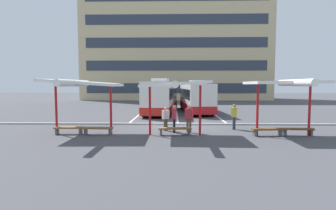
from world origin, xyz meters
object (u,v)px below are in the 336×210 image
(bench_3, at_px, (268,130))
(bench_0, at_px, (69,129))
(coach_bus_1, at_px, (196,98))
(bench_2, at_px, (175,129))
(waiting_passenger_2, at_px, (189,117))
(waiting_passenger_3, at_px, (174,117))
(waiting_shelter_2, at_px, (286,84))
(bench_4, at_px, (298,130))
(bench_1, at_px, (98,129))
(waiting_shelter_1, at_px, (175,85))
(waiting_passenger_0, at_px, (234,115))
(waiting_shelter_0, at_px, (81,84))
(coach_bus_0, at_px, (162,97))
(waiting_passenger_1, at_px, (166,117))

(bench_3, bearing_deg, bench_0, 178.84)
(coach_bus_1, relative_size, bench_2, 5.17)
(waiting_passenger_2, distance_m, waiting_passenger_3, 0.93)
(waiting_shelter_2, relative_size, bench_4, 2.77)
(waiting_shelter_2, bearing_deg, bench_1, 178.06)
(bench_0, xyz_separation_m, waiting_passenger_3, (6.38, 0.70, 0.68))
(waiting_shelter_1, bearing_deg, waiting_passenger_2, 52.45)
(waiting_shelter_2, bearing_deg, waiting_passenger_0, 134.05)
(waiting_shelter_1, relative_size, waiting_passenger_0, 2.88)
(coach_bus_1, relative_size, waiting_shelter_0, 1.99)
(bench_0, relative_size, waiting_passenger_0, 1.02)
(bench_0, relative_size, bench_4, 0.97)
(bench_4, bearing_deg, waiting_passenger_3, 173.45)
(coach_bus_0, height_order, bench_2, coach_bus_0)
(bench_0, xyz_separation_m, waiting_passenger_0, (10.38, 1.98, 0.65))
(waiting_shelter_2, bearing_deg, waiting_shelter_0, 178.76)
(coach_bus_0, xyz_separation_m, bench_4, (8.63, -13.40, -1.36))
(bench_0, bearing_deg, coach_bus_1, 56.89)
(bench_1, relative_size, bench_2, 0.91)
(coach_bus_1, height_order, waiting_passenger_2, coach_bus_1)
(coach_bus_1, height_order, waiting_shelter_2, coach_bus_1)
(waiting_shelter_0, relative_size, waiting_passenger_1, 3.36)
(coach_bus_0, distance_m, waiting_passenger_3, 12.66)
(coach_bus_1, distance_m, waiting_passenger_2, 12.66)
(coach_bus_1, distance_m, waiting_passenger_0, 11.49)
(waiting_shelter_1, bearing_deg, waiting_passenger_0, 30.81)
(bench_0, bearing_deg, waiting_passenger_1, 14.02)
(bench_2, relative_size, waiting_passenger_2, 1.16)
(bench_1, bearing_deg, bench_2, -0.35)
(waiting_shelter_0, height_order, bench_2, waiting_shelter_0)
(coach_bus_0, height_order, waiting_shelter_0, coach_bus_0)
(coach_bus_1, bearing_deg, waiting_shelter_0, -119.93)
(coach_bus_1, distance_m, waiting_passenger_1, 12.24)
(bench_2, relative_size, waiting_passenger_3, 1.15)
(bench_0, height_order, bench_3, same)
(bench_2, distance_m, waiting_passenger_2, 1.41)
(bench_1, bearing_deg, waiting_passenger_0, 13.60)
(bench_1, relative_size, bench_3, 0.96)
(bench_2, height_order, waiting_passenger_0, waiting_passenger_0)
(bench_2, xyz_separation_m, bench_4, (7.23, -0.01, -0.00))
(bench_0, height_order, waiting_shelter_2, waiting_shelter_2)
(bench_0, relative_size, bench_1, 0.96)
(waiting_shelter_1, relative_size, bench_2, 2.46)
(waiting_shelter_0, distance_m, waiting_passenger_0, 9.95)
(waiting_passenger_3, bearing_deg, waiting_shelter_1, -87.45)
(bench_2, relative_size, bench_3, 1.06)
(bench_2, distance_m, waiting_shelter_2, 6.89)
(bench_0, height_order, waiting_passenger_0, waiting_passenger_0)
(coach_bus_0, xyz_separation_m, waiting_passenger_1, (0.80, -11.82, -0.82))
(waiting_shelter_1, xyz_separation_m, waiting_shelter_2, (6.33, -0.09, 0.09))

